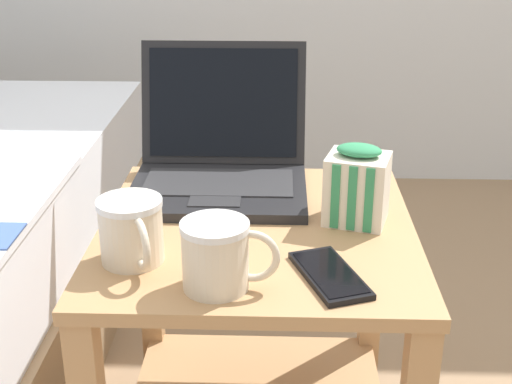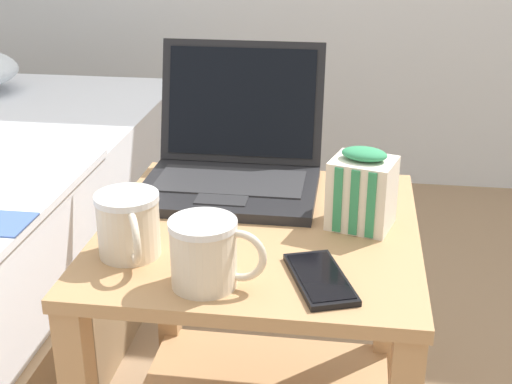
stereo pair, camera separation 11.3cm
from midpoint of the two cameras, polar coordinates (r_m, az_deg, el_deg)
name	(u,v)px [view 1 (the left image)]	position (r m, az deg, el deg)	size (l,w,h in m)	color
bedside_table	(257,324)	(1.29, -2.48, -10.57)	(0.53, 0.56, 0.54)	tan
laptop	(220,161)	(1.35, -5.29, 2.48)	(0.33, 0.32, 0.25)	black
mug_front_left	(218,252)	(1.00, -6.35, -4.89)	(0.14, 0.10, 0.10)	beige
mug_front_right	(131,228)	(1.09, -12.88, -2.90)	(0.10, 0.13, 0.10)	beige
snack_bag	(357,186)	(1.20, 5.43, 0.40)	(0.12, 0.11, 0.14)	silver
cell_phone	(330,275)	(1.04, 2.83, -6.72)	(0.12, 0.17, 0.01)	black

